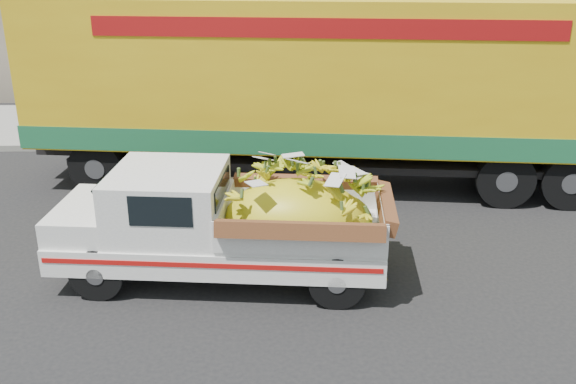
{
  "coord_description": "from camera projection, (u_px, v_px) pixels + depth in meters",
  "views": [
    {
      "loc": [
        0.36,
        -7.94,
        4.76
      ],
      "look_at": [
        0.58,
        1.23,
        1.18
      ],
      "focal_mm": 40.0,
      "sensor_mm": 36.0,
      "label": 1
    }
  ],
  "objects": [
    {
      "name": "pickup_truck",
      "position": [
        245.0,
        222.0,
        9.44
      ],
      "size": [
        4.97,
        2.2,
        1.69
      ],
      "rotation": [
        0.0,
        0.0,
        -0.09
      ],
      "color": "black",
      "rests_on": "ground"
    },
    {
      "name": "building_left",
      "position": [
        31.0,
        12.0,
        22.22
      ],
      "size": [
        18.0,
        6.0,
        5.0
      ],
      "primitive_type": "cube",
      "color": "gray",
      "rests_on": "ground"
    },
    {
      "name": "ground",
      "position": [
        249.0,
        301.0,
        9.11
      ],
      "size": [
        100.0,
        100.0,
        0.0
      ],
      "primitive_type": "plane",
      "color": "black",
      "rests_on": "ground"
    },
    {
      "name": "curb",
      "position": [
        258.0,
        145.0,
        15.84
      ],
      "size": [
        60.0,
        0.25,
        0.15
      ],
      "primitive_type": "cube",
      "color": "gray",
      "rests_on": "ground"
    },
    {
      "name": "sidewalk",
      "position": [
        260.0,
        123.0,
        17.8
      ],
      "size": [
        60.0,
        4.0,
        0.14
      ],
      "primitive_type": "cube",
      "color": "gray",
      "rests_on": "ground"
    },
    {
      "name": "semi_trailer",
      "position": [
        326.0,
        83.0,
        12.85
      ],
      "size": [
        12.04,
        3.85,
        3.8
      ],
      "rotation": [
        0.0,
        0.0,
        -0.11
      ],
      "color": "black",
      "rests_on": "ground"
    }
  ]
}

